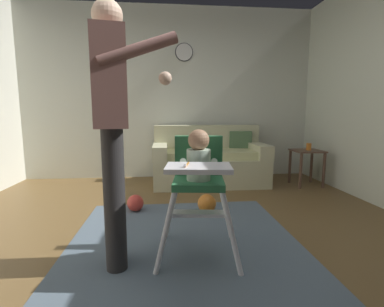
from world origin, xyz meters
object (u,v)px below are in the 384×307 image
at_px(couch, 209,161).
at_px(toy_ball, 135,203).
at_px(adult_standing, 113,122).
at_px(side_table, 307,160).
at_px(high_chair, 199,170).
at_px(sippy_cup, 309,147).
at_px(wall_clock, 184,52).
at_px(toy_ball_second, 207,203).

xyz_separation_m(couch, toy_ball, (-0.99, -1.17, -0.24)).
distance_m(adult_standing, side_table, 3.13).
xyz_separation_m(high_chair, sippy_cup, (1.82, 1.85, -0.07)).
relative_size(adult_standing, wall_clock, 6.13).
relative_size(high_chair, side_table, 1.81).
distance_m(side_table, sippy_cup, 0.19).
bearing_deg(high_chair, couch, 175.82).
relative_size(couch, high_chair, 1.76).
bearing_deg(sippy_cup, toy_ball_second, -148.81).
relative_size(toy_ball_second, side_table, 0.38).
relative_size(high_chair, toy_ball_second, 4.77).
height_order(toy_ball, wall_clock, wall_clock).
xyz_separation_m(toy_ball, sippy_cup, (2.39, 0.87, 0.48)).
relative_size(couch, toy_ball, 9.29).
distance_m(high_chair, wall_clock, 2.96).
relative_size(couch, sippy_cup, 16.55).
distance_m(sippy_cup, wall_clock, 2.38).
bearing_deg(wall_clock, high_chair, -91.79).
height_order(sippy_cup, wall_clock, wall_clock).
bearing_deg(adult_standing, sippy_cup, 29.83).
bearing_deg(wall_clock, couch, -54.39).
height_order(toy_ball_second, wall_clock, wall_clock).
distance_m(toy_ball_second, sippy_cup, 1.96).
distance_m(toy_ball_second, wall_clock, 2.60).
bearing_deg(wall_clock, adult_standing, -103.60).
height_order(side_table, wall_clock, wall_clock).
relative_size(adult_standing, side_table, 3.35).
distance_m(couch, sippy_cup, 1.45).
height_order(adult_standing, sippy_cup, adult_standing).
distance_m(couch, wall_clock, 1.77).
distance_m(couch, toy_ball_second, 1.32).
bearing_deg(toy_ball_second, adult_standing, -128.85).
relative_size(adult_standing, toy_ball_second, 8.81).
relative_size(toy_ball, toy_ball_second, 0.90).
xyz_separation_m(high_chair, side_table, (1.80, 1.85, -0.26)).
xyz_separation_m(side_table, sippy_cup, (0.02, 0.00, 0.19)).
xyz_separation_m(toy_ball_second, sippy_cup, (1.63, 0.98, 0.47)).
bearing_deg(high_chair, toy_ball, -143.34).
distance_m(high_chair, side_table, 2.60).
relative_size(sippy_cup, wall_clock, 0.35).
height_order(toy_ball, side_table, side_table).
bearing_deg(couch, toy_ball, -40.27).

